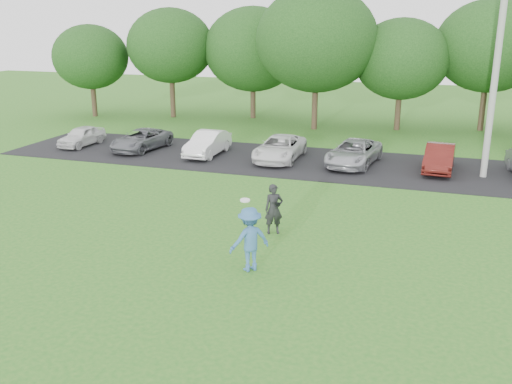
# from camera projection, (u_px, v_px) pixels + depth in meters

# --- Properties ---
(ground) EXTENTS (100.00, 100.00, 0.00)m
(ground) POSITION_uv_depth(u_px,v_px,m) (217.00, 271.00, 15.90)
(ground) COLOR #256D1F
(ground) RESTS_ON ground
(parking_lot) EXTENTS (32.00, 6.50, 0.03)m
(parking_lot) POSITION_uv_depth(u_px,v_px,m) (316.00, 163.00, 27.72)
(parking_lot) COLOR black
(parking_lot) RESTS_ON ground
(utility_pole) EXTENTS (0.28, 0.28, 9.89)m
(utility_pole) POSITION_uv_depth(u_px,v_px,m) (497.00, 63.00, 23.81)
(utility_pole) COLOR #9E9F9A
(utility_pole) RESTS_ON ground
(frisbee_player) EXTENTS (1.33, 1.32, 2.13)m
(frisbee_player) POSITION_uv_depth(u_px,v_px,m) (250.00, 239.00, 15.75)
(frisbee_player) COLOR #36669A
(frisbee_player) RESTS_ON ground
(camera_bystander) EXTENTS (0.72, 0.63, 1.66)m
(camera_bystander) POSITION_uv_depth(u_px,v_px,m) (274.00, 209.00, 18.49)
(camera_bystander) COLOR black
(camera_bystander) RESTS_ON ground
(parked_cars) EXTENTS (27.93, 4.63, 1.20)m
(parked_cars) POSITION_uv_depth(u_px,v_px,m) (323.00, 151.00, 27.46)
(parked_cars) COLOR silver
(parked_cars) RESTS_ON parking_lot
(tree_row) EXTENTS (42.39, 9.85, 8.64)m
(tree_row) POSITION_uv_depth(u_px,v_px,m) (377.00, 49.00, 34.71)
(tree_row) COLOR #38281C
(tree_row) RESTS_ON ground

